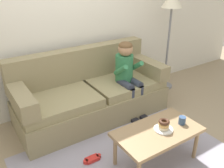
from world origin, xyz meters
TOP-DOWN VIEW (x-y plane):
  - ground at (0.00, 0.00)m, footprint 10.00×10.00m
  - wall_back at (0.00, 1.40)m, footprint 8.00×0.10m
  - area_rug at (0.00, -0.25)m, footprint 2.40×1.61m
  - couch at (0.12, 0.85)m, footprint 2.16×0.90m
  - coffee_table at (0.26, -0.42)m, footprint 0.96×0.53m
  - person_child at (0.63, 0.64)m, footprint 0.34×0.58m
  - plate at (0.32, -0.45)m, footprint 0.21×0.21m
  - donut at (0.32, -0.45)m, footprint 0.15×0.15m
  - donut_second at (0.32, -0.45)m, footprint 0.17×0.17m
  - donut_third at (0.32, -0.45)m, footprint 0.14×0.14m
  - mug at (0.58, -0.48)m, footprint 0.08×0.08m
  - toy_controller at (-0.35, -0.03)m, footprint 0.23×0.09m
  - floor_lamp at (1.75, 0.98)m, footprint 0.35×0.35m

SIDE VIEW (x-z plane):
  - ground at x=0.00m, z-range 0.00..0.00m
  - area_rug at x=0.00m, z-range 0.00..0.01m
  - toy_controller at x=-0.35m, z-range 0.00..0.05m
  - couch at x=0.12m, z-range -0.14..0.84m
  - coffee_table at x=0.26m, z-range 0.17..0.60m
  - plate at x=0.32m, z-range 0.43..0.45m
  - donut at x=0.32m, z-range 0.45..0.48m
  - mug at x=0.58m, z-range 0.43..0.52m
  - donut_second at x=0.32m, z-range 0.48..0.52m
  - donut_third at x=0.32m, z-range 0.52..0.56m
  - person_child at x=0.63m, z-range 0.12..1.22m
  - wall_back at x=0.00m, z-range 0.00..2.80m
  - floor_lamp at x=1.75m, z-range 0.56..2.26m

